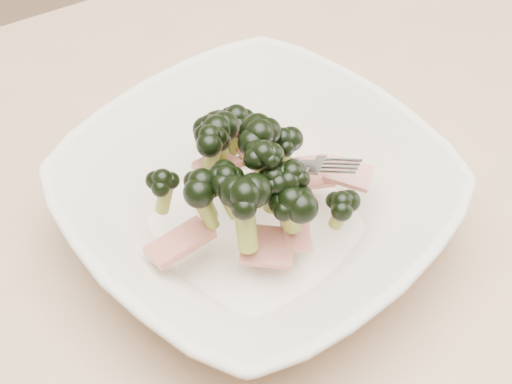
# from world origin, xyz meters

# --- Properties ---
(dining_table) EXTENTS (1.20, 0.80, 0.75)m
(dining_table) POSITION_xyz_m (0.00, 0.00, 0.65)
(dining_table) COLOR tan
(dining_table) RESTS_ON ground
(broccoli_dish) EXTENTS (0.38, 0.38, 0.12)m
(broccoli_dish) POSITION_xyz_m (-0.00, -0.00, 0.79)
(broccoli_dish) COLOR beige
(broccoli_dish) RESTS_ON dining_table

